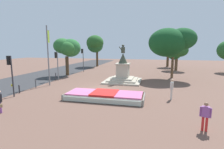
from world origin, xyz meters
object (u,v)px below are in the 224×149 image
at_px(statue_monument, 123,74).
at_px(pedestrian_near_planter, 172,88).
at_px(pedestrian_with_handbag, 0,100).
at_px(kerb_bollard_south, 19,89).
at_px(pedestrian_crossing_plaza, 205,115).
at_px(banner_pole, 48,54).
at_px(flower_planter, 105,96).
at_px(traffic_light_near_crossing, 11,69).
at_px(traffic_light_far_corner, 83,56).
at_px(kerb_bollard_north, 56,76).
at_px(traffic_light_mid_block, 57,61).
at_px(kerb_bollard_mid_b, 50,80).
at_px(kerb_bollard_mid_a, 36,83).

xyz_separation_m(statue_monument, pedestrian_near_planter, (5.36, -6.54, 0.02)).
relative_size(pedestrian_with_handbag, kerb_bollard_south, 1.93).
bearing_deg(pedestrian_crossing_plaza, banner_pole, 150.67).
xyz_separation_m(flower_planter, traffic_light_near_crossing, (-8.29, -1.20, 2.26)).
xyz_separation_m(traffic_light_near_crossing, traffic_light_far_corner, (-0.09, 16.43, 0.32)).
distance_m(pedestrian_with_handbag, kerb_bollard_north, 11.66).
relative_size(traffic_light_mid_block, pedestrian_with_handbag, 2.39).
bearing_deg(kerb_bollard_north, pedestrian_crossing_plaza, -35.48).
bearing_deg(pedestrian_near_planter, kerb_bollard_north, 159.35).
distance_m(traffic_light_far_corner, banner_pole, 11.48).
xyz_separation_m(statue_monument, traffic_light_near_crossing, (-8.50, -9.01, 1.53)).
xyz_separation_m(traffic_light_mid_block, traffic_light_far_corner, (0.10, 8.46, 0.21)).
distance_m(kerb_bollard_mid_b, kerb_bollard_north, 1.74).
relative_size(pedestrian_crossing_plaza, kerb_bollard_mid_a, 1.62).
bearing_deg(pedestrian_with_handbag, kerb_bollard_north, 103.15).
xyz_separation_m(pedestrian_crossing_plaza, kerb_bollard_mid_a, (-15.29, 6.67, -0.40)).
height_order(pedestrian_crossing_plaza, kerb_bollard_mid_a, pedestrian_crossing_plaza).
bearing_deg(statue_monument, kerb_bollard_mid_b, -161.55).
bearing_deg(flower_planter, pedestrian_crossing_plaza, -32.83).
distance_m(statue_monument, traffic_light_mid_block, 8.91).
bearing_deg(traffic_light_far_corner, flower_planter, -61.20).
bearing_deg(statue_monument, kerb_bollard_mid_a, -147.96).
height_order(flower_planter, kerb_bollard_north, kerb_bollard_north).
relative_size(traffic_light_near_crossing, kerb_bollard_south, 4.49).
bearing_deg(pedestrian_crossing_plaza, pedestrian_near_planter, 101.76).
relative_size(kerb_bollard_mid_b, kerb_bollard_north, 0.75).
bearing_deg(traffic_light_near_crossing, kerb_bollard_north, 92.83).
xyz_separation_m(flower_planter, pedestrian_near_planter, (5.57, 1.27, 0.75)).
bearing_deg(banner_pole, traffic_light_mid_block, 103.63).
distance_m(statue_monument, pedestrian_crossing_plaza, 13.80).
height_order(traffic_light_far_corner, banner_pole, banner_pole).
xyz_separation_m(statue_monument, pedestrian_with_handbag, (-6.23, -12.52, -0.12)).
distance_m(flower_planter, pedestrian_with_handbag, 7.67).
bearing_deg(kerb_bollard_north, pedestrian_with_handbag, -76.85).
xyz_separation_m(kerb_bollard_mid_a, kerb_bollard_north, (-0.13, 4.32, 0.02)).
bearing_deg(traffic_light_near_crossing, kerb_bollard_south, 104.73).
bearing_deg(pedestrian_near_planter, pedestrian_crossing_plaza, -78.24).
bearing_deg(pedestrian_near_planter, pedestrian_with_handbag, -152.71).
distance_m(pedestrian_crossing_plaza, kerb_bollard_south, 15.93).
bearing_deg(flower_planter, banner_pole, 153.91).
bearing_deg(kerb_bollard_south, pedestrian_crossing_plaza, -15.65).
bearing_deg(traffic_light_far_corner, kerb_bollard_north, -92.00).
height_order(traffic_light_mid_block, kerb_bollard_north, traffic_light_mid_block).
bearing_deg(traffic_light_far_corner, pedestrian_with_handbag, -83.27).
bearing_deg(kerb_bollard_mid_a, pedestrian_with_handbag, -70.24).
height_order(traffic_light_near_crossing, pedestrian_with_handbag, traffic_light_near_crossing).
relative_size(traffic_light_near_crossing, kerb_bollard_mid_a, 3.73).
height_order(statue_monument, pedestrian_near_planter, statue_monument).
bearing_deg(traffic_light_far_corner, traffic_light_mid_block, -90.71).
bearing_deg(pedestrian_near_planter, kerb_bollard_mid_b, 165.44).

